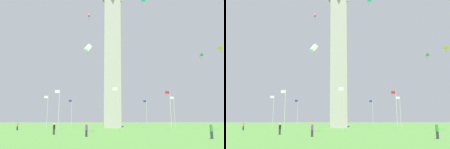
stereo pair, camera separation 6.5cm
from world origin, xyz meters
TOP-DOWN VIEW (x-y plane):
  - ground_plane at (0.00, 0.00)m, footprint 260.00×260.00m
  - obelisk_monument at (0.00, 0.00)m, footprint 4.74×4.74m
  - flagpole_n at (17.78, 0.00)m, footprint 1.12×0.14m
  - flagpole_ne at (12.59, 12.53)m, footprint 1.12×0.14m
  - flagpole_e at (0.06, 17.72)m, footprint 1.12×0.14m
  - flagpole_se at (-12.48, 12.53)m, footprint 1.12×0.14m
  - flagpole_s at (-17.67, 0.00)m, footprint 1.12×0.14m
  - flagpole_sw at (-12.48, -12.53)m, footprint 1.12×0.14m
  - flagpole_w at (0.06, -17.72)m, footprint 1.12×0.14m
  - flagpole_nw at (12.59, -12.53)m, footprint 1.12×0.14m
  - person_green_shirt at (-8.86, 37.60)m, footprint 0.32×0.32m
  - person_purple_shirt at (5.45, 33.52)m, footprint 0.32×0.32m
  - person_black_shirt at (10.35, 29.04)m, footprint 0.32×0.32m
  - person_orange_shirt at (20.37, 14.86)m, footprint 0.32×0.32m
  - kite_cyan_delta at (-6.49, 13.45)m, footprint 1.93×1.73m
  - kite_white_box at (5.88, 24.73)m, footprint 1.53×1.32m
  - kite_yellow_diamond at (-21.47, 19.65)m, footprint 1.06×1.00m
  - kite_green_delta at (-21.19, 11.45)m, footprint 1.78×1.70m
  - kite_red_box at (6.65, 6.33)m, footprint 0.55×0.83m

SIDE VIEW (x-z plane):
  - ground_plane at x=0.00m, z-range 0.00..0.00m
  - person_orange_shirt at x=20.37m, z-range -0.01..1.59m
  - person_black_shirt at x=10.35m, z-range -0.01..1.59m
  - person_purple_shirt at x=5.45m, z-range -0.01..1.63m
  - person_green_shirt at x=-8.86m, z-range -0.01..1.69m
  - flagpole_n at x=17.78m, z-range 0.39..9.12m
  - flagpole_ne at x=12.59m, z-range 0.39..9.12m
  - flagpole_e at x=0.06m, z-range 0.39..9.12m
  - flagpole_se at x=-12.48m, z-range 0.39..9.12m
  - flagpole_s at x=-17.67m, z-range 0.39..9.12m
  - flagpole_sw at x=-12.48m, z-range 0.39..9.12m
  - flagpole_w at x=0.06m, z-range 0.39..9.12m
  - flagpole_nw at x=12.59m, z-range 0.39..9.12m
  - kite_white_box at x=5.88m, z-range 13.24..16.00m
  - kite_yellow_diamond at x=-21.47m, z-range 16.04..17.71m
  - kite_green_delta at x=-21.19m, z-range 16.57..18.81m
  - obelisk_monument at x=0.00m, z-range 0.00..43.12m
  - kite_red_box at x=6.65m, z-range 29.09..30.78m
  - kite_cyan_delta at x=-6.49m, z-range 29.58..32.13m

